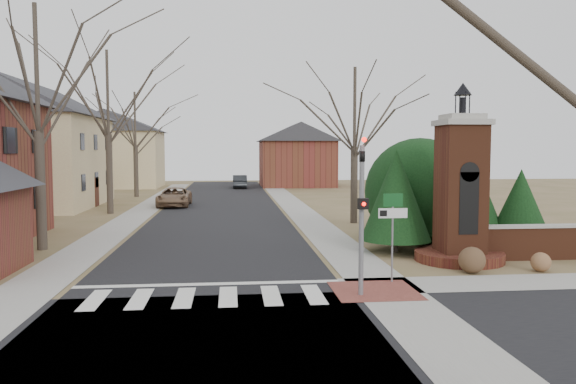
{
  "coord_description": "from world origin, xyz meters",
  "views": [
    {
      "loc": [
        0.71,
        -14.57,
        4.08
      ],
      "look_at": [
        2.8,
        6.0,
        2.52
      ],
      "focal_mm": 35.0,
      "sensor_mm": 36.0,
      "label": 1
    }
  ],
  "objects": [
    {
      "name": "evergreen_mid",
      "position": [
        10.5,
        8.2,
        2.6
      ],
      "size": [
        3.4,
        3.4,
        4.7
      ],
      "color": "#473D33",
      "rests_on": "ground"
    },
    {
      "name": "sign_post",
      "position": [
        5.59,
        1.99,
        1.95
      ],
      "size": [
        0.9,
        0.07,
        2.75
      ],
      "color": "slate",
      "rests_on": "ground"
    },
    {
      "name": "bare_tree_3",
      "position": [
        7.5,
        16.0,
        6.69
      ],
      "size": [
        7.0,
        7.0,
        9.7
      ],
      "color": "#473D33",
      "rests_on": "ground"
    },
    {
      "name": "sidewalk_left",
      "position": [
        -5.2,
        22.0,
        0.01
      ],
      "size": [
        2.0,
        60.0,
        0.02
      ],
      "primitive_type": "cube",
      "color": "gray",
      "rests_on": "ground"
    },
    {
      "name": "traffic_signal_pole",
      "position": [
        4.3,
        0.57,
        2.59
      ],
      "size": [
        0.28,
        0.41,
        4.5
      ],
      "color": "slate",
      "rests_on": "ground"
    },
    {
      "name": "evergreen_far",
      "position": [
        12.5,
        7.2,
        1.9
      ],
      "size": [
        2.4,
        2.4,
        3.3
      ],
      "color": "#473D33",
      "rests_on": "ground"
    },
    {
      "name": "ground",
      "position": [
        0.0,
        0.0,
        0.0
      ],
      "size": [
        120.0,
        120.0,
        0.0
      ],
      "primitive_type": "plane",
      "color": "brown",
      "rests_on": "ground"
    },
    {
      "name": "bare_tree_0",
      "position": [
        -7.0,
        9.0,
        7.7
      ],
      "size": [
        8.05,
        8.05,
        11.15
      ],
      "color": "#473D33",
      "rests_on": "ground"
    },
    {
      "name": "house_distant_right",
      "position": [
        7.99,
        47.99,
        3.65
      ],
      "size": [
        8.8,
        8.8,
        7.3
      ],
      "color": "maroon",
      "rests_on": "ground"
    },
    {
      "name": "bare_tree_1",
      "position": [
        -7.0,
        22.0,
        8.03
      ],
      "size": [
        8.4,
        8.4,
        11.64
      ],
      "color": "#473D33",
      "rests_on": "ground"
    },
    {
      "name": "stop_bar",
      "position": [
        0.0,
        2.3,
        0.01
      ],
      "size": [
        8.0,
        0.35,
        0.02
      ],
      "primitive_type": "cube",
      "color": "silver",
      "rests_on": "ground"
    },
    {
      "name": "evergreen_mass",
      "position": [
        9.0,
        9.5,
        2.4
      ],
      "size": [
        4.8,
        4.8,
        4.8
      ],
      "primitive_type": "sphere",
      "color": "black",
      "rests_on": "ground"
    },
    {
      "name": "main_street",
      "position": [
        0.0,
        22.0,
        0.01
      ],
      "size": [
        8.0,
        70.0,
        0.01
      ],
      "primitive_type": "cube",
      "color": "black",
      "rests_on": "ground"
    },
    {
      "name": "brick_garden_wall",
      "position": [
        13.5,
        5.0,
        0.66
      ],
      "size": [
        7.5,
        0.5,
        1.3
      ],
      "color": "#5E2E1B",
      "rests_on": "ground"
    },
    {
      "name": "house_distant_left",
      "position": [
        -12.01,
        48.0,
        4.25
      ],
      "size": [
        10.8,
        8.8,
        8.53
      ],
      "color": "beige",
      "rests_on": "ground"
    },
    {
      "name": "crosswalk_zone",
      "position": [
        0.0,
        0.8,
        0.01
      ],
      "size": [
        8.0,
        2.2,
        0.02
      ],
      "primitive_type": "cube",
      "color": "silver",
      "rests_on": "ground"
    },
    {
      "name": "pickup_truck",
      "position": [
        -3.4,
        26.34,
        0.67
      ],
      "size": [
        2.27,
        4.84,
        1.34
      ],
      "primitive_type": "imported",
      "rotation": [
        0.0,
        0.0,
        -0.01
      ],
      "color": "brown",
      "rests_on": "ground"
    },
    {
      "name": "evergreen_near",
      "position": [
        7.2,
        7.0,
        2.3
      ],
      "size": [
        2.8,
        2.8,
        4.1
      ],
      "color": "#473D33",
      "rests_on": "ground"
    },
    {
      "name": "sidewalk_right_main",
      "position": [
        5.2,
        22.0,
        0.01
      ],
      "size": [
        2.0,
        60.0,
        0.02
      ],
      "primitive_type": "cube",
      "color": "gray",
      "rests_on": "ground"
    },
    {
      "name": "distant_car",
      "position": [
        1.6,
        45.22,
        0.7
      ],
      "size": [
        1.47,
        4.22,
        1.39
      ],
      "primitive_type": "imported",
      "rotation": [
        0.0,
        0.0,
        3.14
      ],
      "color": "#2B2E31",
      "rests_on": "ground"
    },
    {
      "name": "house_stucco_left",
      "position": [
        -13.5,
        27.0,
        4.59
      ],
      "size": [
        9.8,
        12.8,
        9.28
      ],
      "color": "beige",
      "rests_on": "ground"
    },
    {
      "name": "bare_tree_2",
      "position": [
        -7.5,
        35.0,
        7.03
      ],
      "size": [
        7.35,
        7.35,
        10.19
      ],
      "color": "#473D33",
      "rests_on": "ground"
    },
    {
      "name": "cross_street",
      "position": [
        0.0,
        -3.0,
        0.01
      ],
      "size": [
        120.0,
        8.0,
        0.01
      ],
      "primitive_type": "cube",
      "color": "black",
      "rests_on": "ground"
    },
    {
      "name": "curb_apron",
      "position": [
        4.8,
        1.0,
        0.01
      ],
      "size": [
        2.4,
        2.4,
        0.02
      ],
      "primitive_type": "cube",
      "color": "brown",
      "rests_on": "ground"
    },
    {
      "name": "brick_gate_monument",
      "position": [
        9.0,
        4.99,
        2.17
      ],
      "size": [
        3.2,
        3.2,
        6.47
      ],
      "color": "#5E2E1B",
      "rests_on": "ground"
    },
    {
      "name": "dry_shrub_left",
      "position": [
        8.6,
        3.0,
        0.44
      ],
      "size": [
        0.88,
        0.88,
        0.88
      ],
      "primitive_type": "sphere",
      "color": "brown",
      "rests_on": "ground"
    },
    {
      "name": "dry_shrub_right",
      "position": [
        11.0,
        3.0,
        0.33
      ],
      "size": [
        0.65,
        0.65,
        0.65
      ],
      "primitive_type": "sphere",
      "color": "brown",
      "rests_on": "ground"
    }
  ]
}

